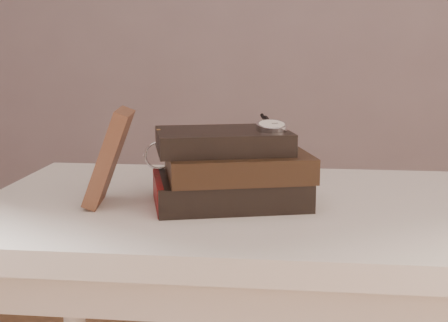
# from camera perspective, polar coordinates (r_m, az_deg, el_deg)

# --- Properties ---
(table) EXTENTS (1.00, 0.60, 0.75)m
(table) POSITION_cam_1_polar(r_m,az_deg,el_deg) (1.14, 3.51, -8.16)
(table) COLOR silver
(table) RESTS_ON ground
(book_stack) EXTENTS (0.30, 0.24, 0.13)m
(book_stack) POSITION_cam_1_polar(r_m,az_deg,el_deg) (1.08, 0.61, -0.81)
(book_stack) COLOR black
(book_stack) RESTS_ON table
(journal) EXTENTS (0.10, 0.11, 0.17)m
(journal) POSITION_cam_1_polar(r_m,az_deg,el_deg) (1.09, -10.38, 0.36)
(journal) COLOR #48281B
(journal) RESTS_ON table
(pocket_watch) EXTENTS (0.07, 0.16, 0.02)m
(pocket_watch) POSITION_cam_1_polar(r_m,az_deg,el_deg) (1.07, 4.30, 3.23)
(pocket_watch) COLOR silver
(pocket_watch) RESTS_ON book_stack
(eyeglasses) EXTENTS (0.14, 0.15, 0.05)m
(eyeglasses) POSITION_cam_1_polar(r_m,az_deg,el_deg) (1.15, -4.62, 0.55)
(eyeglasses) COLOR silver
(eyeglasses) RESTS_ON book_stack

